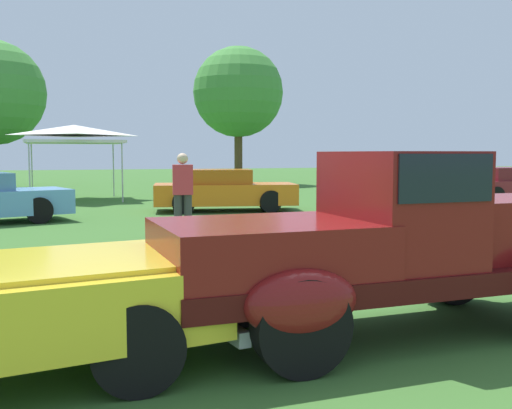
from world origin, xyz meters
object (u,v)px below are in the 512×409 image
Objects in this scene: canopy_tent_center_field at (74,133)px; feature_pickup_truck at (390,242)px; show_car_orange at (224,191)px; spectator_between_cars at (183,192)px; show_car_burgundy at (506,186)px.

feature_pickup_truck is at bearing -83.25° from canopy_tent_center_field.
feature_pickup_truck is 12.23m from show_car_orange.
feature_pickup_truck reaches higher than spectator_between_cars.
show_car_burgundy is at bearing 44.89° from feature_pickup_truck.
canopy_tent_center_field reaches higher than feature_pickup_truck.
show_car_orange is 9.74m from show_car_burgundy.
spectator_between_cars is at bearing -159.45° from show_car_burgundy.
spectator_between_cars is at bearing -81.34° from canopy_tent_center_field.
show_car_orange is 7.20m from canopy_tent_center_field.
show_car_orange is 2.57× the size of spectator_between_cars.
show_car_orange and show_car_burgundy have the same top height.
canopy_tent_center_field is (-1.65, 10.81, 1.51)m from spectator_between_cars.
feature_pickup_truck is at bearing -86.23° from spectator_between_cars.
show_car_burgundy is at bearing -3.34° from show_car_orange.
show_car_orange is at bearing -55.44° from canopy_tent_center_field.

